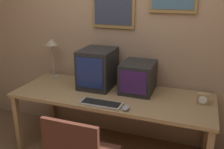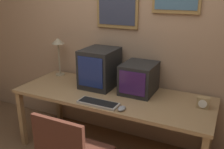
{
  "view_description": "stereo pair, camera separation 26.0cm",
  "coord_description": "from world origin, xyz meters",
  "px_view_note": "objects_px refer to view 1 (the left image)",
  "views": [
    {
      "loc": [
        0.85,
        -1.23,
        1.78
      ],
      "look_at": [
        0.0,
        1.08,
        0.94
      ],
      "focal_mm": 40.0,
      "sensor_mm": 36.0,
      "label": 1
    },
    {
      "loc": [
        1.08,
        -1.13,
        1.78
      ],
      "look_at": [
        0.0,
        1.08,
        0.94
      ],
      "focal_mm": 40.0,
      "sensor_mm": 36.0,
      "label": 2
    }
  ],
  "objects_px": {
    "monitor_left": "(98,68)",
    "mouse_near_keyboard": "(126,108)",
    "keyboard_main": "(101,104)",
    "desk_clock": "(203,99)",
    "monitor_right": "(138,77)",
    "desk_lamp": "(52,47)"
  },
  "relations": [
    {
      "from": "mouse_near_keyboard",
      "to": "desk_lamp",
      "type": "height_order",
      "value": "desk_lamp"
    },
    {
      "from": "monitor_right",
      "to": "keyboard_main",
      "type": "bearing_deg",
      "value": -117.72
    },
    {
      "from": "monitor_right",
      "to": "desk_clock",
      "type": "xyz_separation_m",
      "value": [
        0.68,
        -0.1,
        -0.11
      ]
    },
    {
      "from": "desk_clock",
      "to": "mouse_near_keyboard",
      "type": "bearing_deg",
      "value": -150.16
    },
    {
      "from": "monitor_right",
      "to": "keyboard_main",
      "type": "height_order",
      "value": "monitor_right"
    },
    {
      "from": "monitor_left",
      "to": "keyboard_main",
      "type": "xyz_separation_m",
      "value": [
        0.22,
        -0.44,
        -0.21
      ]
    },
    {
      "from": "monitor_left",
      "to": "desk_clock",
      "type": "xyz_separation_m",
      "value": [
        1.14,
        -0.08,
        -0.16
      ]
    },
    {
      "from": "desk_lamp",
      "to": "monitor_left",
      "type": "bearing_deg",
      "value": -9.64
    },
    {
      "from": "mouse_near_keyboard",
      "to": "desk_lamp",
      "type": "distance_m",
      "value": 1.33
    },
    {
      "from": "keyboard_main",
      "to": "desk_clock",
      "type": "height_order",
      "value": "desk_clock"
    },
    {
      "from": "monitor_right",
      "to": "desk_clock",
      "type": "relative_size",
      "value": 3.64
    },
    {
      "from": "monitor_left",
      "to": "desk_lamp",
      "type": "relative_size",
      "value": 0.89
    },
    {
      "from": "monitor_right",
      "to": "keyboard_main",
      "type": "relative_size",
      "value": 1.0
    },
    {
      "from": "monitor_left",
      "to": "keyboard_main",
      "type": "relative_size",
      "value": 1.06
    },
    {
      "from": "monitor_left",
      "to": "desk_lamp",
      "type": "distance_m",
      "value": 0.69
    },
    {
      "from": "monitor_left",
      "to": "desk_clock",
      "type": "relative_size",
      "value": 3.87
    },
    {
      "from": "monitor_left",
      "to": "mouse_near_keyboard",
      "type": "height_order",
      "value": "monitor_left"
    },
    {
      "from": "keyboard_main",
      "to": "desk_clock",
      "type": "relative_size",
      "value": 3.64
    },
    {
      "from": "desk_clock",
      "to": "desk_lamp",
      "type": "xyz_separation_m",
      "value": [
        -1.8,
        0.19,
        0.34
      ]
    },
    {
      "from": "monitor_left",
      "to": "mouse_near_keyboard",
      "type": "xyz_separation_m",
      "value": [
        0.48,
        -0.46,
        -0.2
      ]
    },
    {
      "from": "monitor_right",
      "to": "desk_clock",
      "type": "bearing_deg",
      "value": -8.45
    },
    {
      "from": "monitor_left",
      "to": "monitor_right",
      "type": "height_order",
      "value": "monitor_left"
    }
  ]
}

